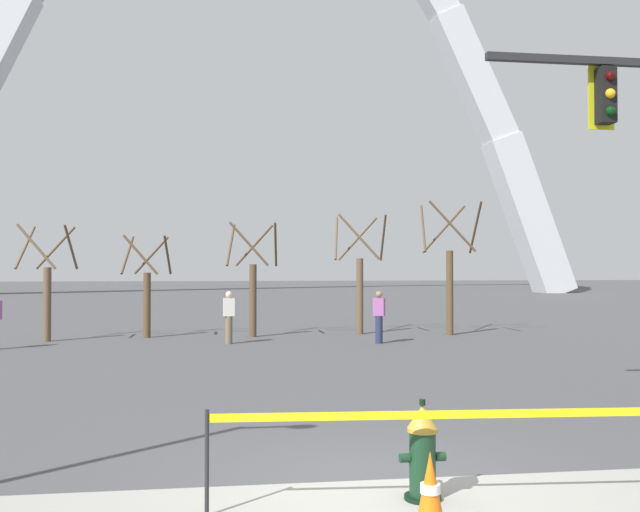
{
  "coord_description": "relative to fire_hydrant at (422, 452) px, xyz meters",
  "views": [
    {
      "loc": [
        -1.56,
        -7.12,
        2.27
      ],
      "look_at": [
        0.11,
        5.0,
        2.5
      ],
      "focal_mm": 38.56,
      "sensor_mm": 36.0,
      "label": 1
    }
  ],
  "objects": [
    {
      "name": "monument_arch",
      "position": [
        -0.36,
        54.88,
        19.4
      ],
      "size": [
        61.84,
        3.04,
        44.66
      ],
      "color": "silver",
      "rests_on": "ground"
    },
    {
      "name": "tree_left_mid",
      "position": [
        -4.49,
        16.66,
        1.03
      ],
      "size": [
        1.57,
        1.58,
        3.37
      ],
      "color": "brown",
      "rests_on": "ground"
    },
    {
      "name": "traffic_cone_by_hydrant",
      "position": [
        -0.2,
        -0.92,
        -0.11
      ],
      "size": [
        0.36,
        0.36,
        0.73
      ],
      "color": "black",
      "rests_on": "ground"
    },
    {
      "name": "pedestrian_walking_right",
      "position": [
        -1.82,
        14.39,
        0.35
      ],
      "size": [
        0.35,
        0.22,
        1.59
      ],
      "color": "brown",
      "rests_on": "ground"
    },
    {
      "name": "fire_hydrant",
      "position": [
        0.0,
        0.0,
        0.0
      ],
      "size": [
        0.46,
        0.48,
        0.99
      ],
      "color": "black",
      "rests_on": "ground"
    },
    {
      "name": "caution_tape_barrier",
      "position": [
        0.25,
        -0.32,
        0.19
      ],
      "size": [
        4.71,
        0.35,
        0.98
      ],
      "color": "#232326",
      "rests_on": "ground"
    },
    {
      "name": "tree_center_right",
      "position": [
        2.71,
        16.92,
        1.37
      ],
      "size": [
        1.91,
        1.92,
        4.13
      ],
      "color": "brown",
      "rests_on": "ground"
    },
    {
      "name": "tree_far_left",
      "position": [
        -7.45,
        15.87,
        1.15
      ],
      "size": [
        1.69,
        1.7,
        3.64
      ],
      "color": "brown",
      "rests_on": "ground"
    },
    {
      "name": "tree_center_left",
      "position": [
        -1.02,
        16.44,
        1.22
      ],
      "size": [
        1.76,
        1.77,
        3.8
      ],
      "color": "brown",
      "rests_on": "ground"
    },
    {
      "name": "ground_plane",
      "position": [
        -0.36,
        0.54,
        -0.47
      ],
      "size": [
        240.0,
        240.0,
        0.0
      ],
      "primitive_type": "plane",
      "color": "#474749"
    },
    {
      "name": "pedestrian_walking_left",
      "position": [
        2.71,
        13.9,
        0.35
      ],
      "size": [
        0.39,
        0.34,
        1.59
      ],
      "color": "#232847",
      "rests_on": "ground"
    },
    {
      "name": "tree_right_mid",
      "position": [
        5.71,
        16.19,
        1.55
      ],
      "size": [
        2.09,
        2.1,
        4.55
      ],
      "color": "brown",
      "rests_on": "ground"
    }
  ]
}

